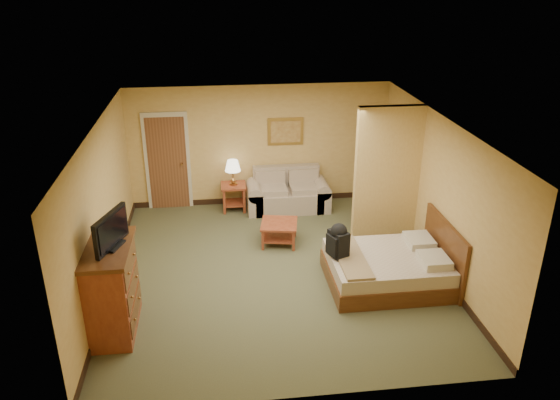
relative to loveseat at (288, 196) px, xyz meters
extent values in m
plane|color=#4F5134|center=(-0.55, -2.57, -0.29)|extent=(6.00, 6.00, 0.00)
plane|color=white|center=(-0.55, -2.57, 2.31)|extent=(6.00, 6.00, 0.00)
cube|color=tan|center=(-0.55, 0.43, 1.01)|extent=(5.50, 0.02, 2.60)
cube|color=tan|center=(-3.30, -2.57, 1.01)|extent=(0.02, 6.00, 2.60)
cube|color=tan|center=(2.20, -2.57, 1.01)|extent=(0.02, 6.00, 2.60)
cube|color=tan|center=(1.60, -1.65, 1.01)|extent=(1.20, 0.15, 2.60)
cube|color=beige|center=(-2.50, 0.40, 0.76)|extent=(0.94, 0.06, 2.10)
cube|color=brown|center=(-2.50, 0.38, 0.71)|extent=(0.80, 0.04, 2.00)
cylinder|color=#A3723C|center=(-2.20, 0.33, 0.71)|extent=(0.04, 0.12, 0.04)
cube|color=black|center=(-0.55, 0.42, -0.23)|extent=(5.50, 0.02, 0.12)
cube|color=tan|center=(0.00, -0.05, -0.07)|extent=(1.43, 0.77, 0.43)
cube|color=tan|center=(0.00, 0.28, 0.37)|extent=(1.43, 0.18, 0.45)
cube|color=tan|center=(-0.72, -0.05, -0.05)|extent=(0.31, 0.77, 0.48)
cube|color=tan|center=(0.72, -0.05, -0.05)|extent=(0.31, 0.77, 0.48)
cube|color=maroon|center=(-1.15, 0.08, 0.27)|extent=(0.52, 0.52, 0.04)
cube|color=maroon|center=(-1.15, 0.08, -0.13)|extent=(0.44, 0.44, 0.03)
cube|color=maroon|center=(-1.36, -0.13, -0.02)|extent=(0.05, 0.05, 0.53)
cube|color=maroon|center=(-0.94, -0.13, -0.02)|extent=(0.05, 0.05, 0.53)
cube|color=maroon|center=(-1.36, 0.29, -0.02)|extent=(0.05, 0.05, 0.53)
cube|color=maroon|center=(-0.94, 0.29, -0.02)|extent=(0.05, 0.05, 0.53)
cylinder|color=#A3723C|center=(-1.15, 0.08, 0.31)|extent=(0.16, 0.16, 0.04)
cylinder|color=#A3723C|center=(-1.15, 0.08, 0.52)|extent=(0.02, 0.02, 0.27)
cone|color=white|center=(-1.15, 0.08, 0.72)|extent=(0.33, 0.33, 0.23)
cube|color=maroon|center=(-0.38, -1.57, 0.12)|extent=(0.77, 0.77, 0.04)
cube|color=maroon|center=(-0.38, -1.57, -0.14)|extent=(0.66, 0.66, 0.03)
cube|color=maroon|center=(-0.66, -1.85, -0.09)|extent=(0.05, 0.05, 0.40)
cube|color=maroon|center=(-0.09, -1.29, -0.09)|extent=(0.05, 0.05, 0.40)
cube|color=#B78E3F|center=(0.00, 0.41, 1.31)|extent=(0.76, 0.03, 0.59)
cube|color=#A46B32|center=(0.00, 0.39, 1.31)|extent=(0.63, 0.02, 0.46)
cube|color=maroon|center=(-3.03, -3.90, 0.35)|extent=(0.58, 1.16, 1.27)
cube|color=#4F2812|center=(-3.03, -3.90, 1.02)|extent=(0.66, 1.25, 0.06)
cube|color=black|center=(-2.93, -3.90, 1.06)|extent=(0.31, 0.40, 0.03)
cube|color=black|center=(-2.93, -3.90, 1.30)|extent=(0.33, 0.78, 0.49)
cube|color=#4F2812|center=(1.20, -3.17, -0.14)|extent=(1.90, 1.52, 0.29)
cube|color=beige|center=(1.20, -3.17, 0.11)|extent=(1.84, 1.46, 0.23)
cube|color=#4F2812|center=(2.16, -3.17, 0.24)|extent=(0.06, 1.62, 1.05)
cube|color=beige|center=(1.85, -3.50, 0.28)|extent=(0.43, 0.52, 0.13)
cube|color=beige|center=(1.85, -2.84, 0.28)|extent=(0.43, 0.52, 0.13)
cube|color=olive|center=(0.58, -3.17, 0.25)|extent=(0.43, 1.43, 0.05)
cube|color=black|center=(0.40, -3.09, 0.45)|extent=(0.34, 0.39, 0.44)
sphere|color=black|center=(0.40, -3.09, 0.67)|extent=(0.27, 0.27, 0.27)
camera|label=1|loc=(-1.48, -10.65, 4.57)|focal=35.00mm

